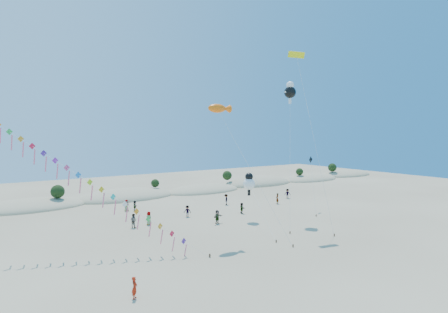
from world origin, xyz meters
TOP-DOWN VIEW (x-y plane):
  - ground at (0.00, 0.00)m, footprint 160.00×160.00m
  - dune_ridge at (1.06, 45.14)m, footprint 145.30×11.49m
  - kite_train at (-15.49, 17.22)m, footprint 21.00×16.60m
  - fish_kite at (0.44, 14.02)m, footprint 5.73×8.45m
  - cartoon_kite_low at (8.21, 18.44)m, footprint 4.83×10.91m
  - cartoon_kite_high at (14.64, 17.29)m, footprint 7.66×8.04m
  - parafoil_kite at (11.76, 13.10)m, footprint 2.36×7.31m
  - dark_kite at (20.28, 18.13)m, footprint 3.97×4.57m
  - flyer_foreground at (-13.78, 3.76)m, footprint 0.67×0.71m
  - beachgoers at (5.45, 25.95)m, footprint 32.37×15.44m

SIDE VIEW (x-z plane):
  - ground at x=0.00m, z-range 0.00..0.00m
  - dune_ridge at x=1.06m, z-range -2.67..2.90m
  - flyer_foreground at x=-13.78m, z-range 0.00..1.64m
  - beachgoers at x=5.45m, z-range -0.05..1.78m
  - cartoon_kite_low at x=8.21m, z-range 1.97..8.60m
  - dark_kite at x=20.28m, z-range 1.94..10.34m
  - kite_train at x=-15.49m, z-range 0.12..16.92m
  - fish_kite at x=0.44m, z-range 7.17..22.62m
  - cartoon_kite_high at x=14.64m, z-range 8.34..27.77m
  - parafoil_kite at x=11.76m, z-range 10.45..33.02m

